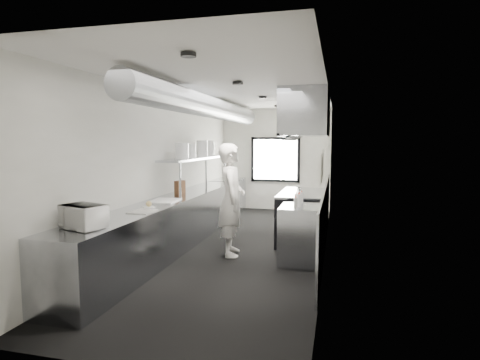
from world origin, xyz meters
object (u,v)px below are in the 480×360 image
Objects in this scene: cutting_board at (164,201)px; squeeze_bottle_c at (296,200)px; plate_stack_c at (202,149)px; pass_shelf at (197,159)px; line_cook at (231,200)px; small_plate at (149,207)px; exhaust_hood at (307,115)px; squeeze_bottle_d at (300,200)px; plate_stack_a at (182,151)px; squeeze_bottle_b at (299,201)px; knife_block at (180,187)px; deli_tub_a at (86,219)px; squeeze_bottle_e at (301,198)px; range at (302,216)px; deli_tub_b at (105,215)px; prep_counter at (171,224)px; microwave at (83,217)px; far_work_table at (228,196)px; plate_stack_d at (209,148)px; bottle_station at (301,234)px; squeeze_bottle_a at (296,204)px; plate_stack_b at (191,151)px.

squeeze_bottle_c is (2.21, 0.04, 0.09)m from cutting_board.
pass_shelf is at bearing -91.63° from plate_stack_c.
line_cook reaches higher than small_plate.
exhaust_hood is 1.91m from squeeze_bottle_d.
squeeze_bottle_b is (2.32, -1.02, -0.72)m from plate_stack_a.
exhaust_hood is 8.85× the size of knife_block.
squeeze_bottle_e reaches higher than deli_tub_a.
deli_tub_b is (-2.30, -3.01, 0.48)m from range.
line_cook is at bearing -132.13° from exhaust_hood.
squeeze_bottle_b is (2.26, -0.30, 0.55)m from prep_counter.
deli_tub_a is (-0.16, 0.27, -0.09)m from microwave.
squeeze_bottle_b is (2.38, -1.02, -0.03)m from knife_block.
deli_tub_b is (-0.11, -1.81, 0.50)m from prep_counter.
knife_block is 2.52m from squeeze_bottle_c.
prep_counter is at bearing 177.82° from squeeze_bottle_d.
deli_tub_a reaches higher than cutting_board.
far_work_table is (-2.25, 2.50, -1.94)m from exhaust_hood.
plate_stack_d is (0.00, 0.49, 0.00)m from plate_stack_c.
deli_tub_b is at bearing -91.21° from plate_stack_a.
microwave is 1.85× the size of knife_block.
deli_tub_a is 4.47m from plate_stack_d.
range is 1.59m from squeeze_bottle_b.
squeeze_bottle_b is at bearing 15.34° from small_plate.
range is 2.42m from knife_block.
bottle_station is at bearing -84.03° from squeeze_bottle_e.
squeeze_bottle_c is at bearing -7.44° from knife_block.
microwave reaches higher than deli_tub_b.
plate_stack_d reaches higher than range.
deli_tub_a is 2.84m from knife_block.
plate_stack_b is at bearing 144.03° from squeeze_bottle_a.
far_work_table is at bearing 131.94° from exhaust_hood.
deli_tub_b is at bearing -91.15° from plate_stack_d.
far_work_table is 8.59× the size of deli_tub_b.
squeeze_bottle_d is at bearing 4.42° from cutting_board.
plate_stack_a reaches higher than knife_block.
bottle_station is 1.58× the size of cutting_board.
far_work_table is at bearing 90.20° from cutting_board.
squeeze_bottle_a is at bearing -92.25° from squeeze_bottle_d.
prep_counter is 1.46m from plate_stack_a.
plate_stack_b is 1.14m from plate_stack_d.
microwave is (-0.01, -6.09, 0.59)m from far_work_table.
cutting_board is (0.19, 1.86, -0.04)m from deli_tub_a.
range is at bearing -54.81° from line_cook.
plate_stack_b is (0.07, 2.95, 0.76)m from deli_tub_b.
prep_counter and bottle_station have the same top height.
far_work_table is 2.86m from plate_stack_b.
squeeze_bottle_c is (2.28, -0.93, -0.73)m from plate_stack_a.
exhaust_hood is at bearing -7.47° from pass_shelf.
deli_tub_b is at bearing -141.05° from squeeze_bottle_e.
deli_tub_a reaches higher than prep_counter.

